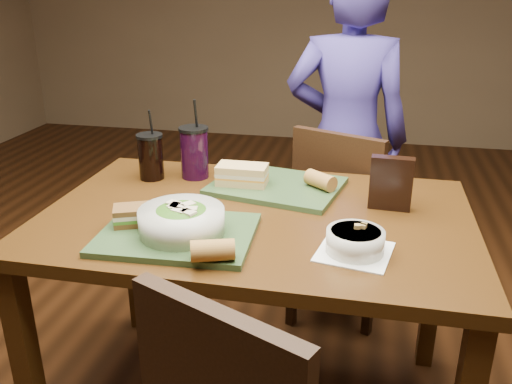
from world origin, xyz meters
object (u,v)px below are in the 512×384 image
sandwich_far (242,174)px  cup_cola (151,156)px  chair_far (335,218)px  salad_bowl (182,219)px  soup_bowl (355,241)px  sandwich_near (134,215)px  chip_bag (391,183)px  baguette_near (213,250)px  diner (346,139)px  dining_table (256,240)px  tray_far (276,186)px  tray_near (177,234)px  baguette_far (320,180)px  cup_berry (194,152)px

sandwich_far → cup_cola: cup_cola is taller
chair_far → salad_bowl: 0.95m
soup_bowl → sandwich_near: (-0.62, 0.01, 0.01)m
salad_bowl → chip_bag: (0.56, 0.33, 0.03)m
baguette_near → sandwich_near: bearing=150.1°
diner → sandwich_near: (-0.54, -1.07, 0.04)m
dining_table → cup_cola: cup_cola is taller
tray_far → chip_bag: bearing=-14.6°
dining_table → diner: size_ratio=0.86×
salad_bowl → cup_cola: bearing=121.4°
chip_bag → soup_bowl: bearing=-102.7°
baguette_near → cup_cola: 0.70m
dining_table → soup_bowl: (0.31, -0.20, 0.12)m
tray_near → diner: bearing=69.7°
tray_far → baguette_far: size_ratio=3.94×
dining_table → sandwich_far: size_ratio=7.71×
tray_far → sandwich_near: 0.53m
salad_bowl → baguette_near: salad_bowl is taller
tray_far → baguette_far: (0.15, -0.01, 0.04)m
chip_bag → cup_cola: bearing=176.2°
chair_far → sandwich_far: bearing=-126.5°
salad_bowl → soup_bowl: size_ratio=1.10×
dining_table → cup_cola: bearing=152.0°
dining_table → sandwich_far: (-0.09, 0.19, 0.14)m
chair_far → chip_bag: 0.62m
chair_far → cup_cola: size_ratio=3.49×
tray_near → sandwich_far: bearing=77.4°
diner → soup_bowl: size_ratio=7.03×
salad_bowl → cup_berry: (-0.12, 0.48, 0.04)m
dining_table → chair_far: (0.21, 0.60, -0.17)m
cup_cola → sandwich_near: bearing=-74.4°
tray_far → cup_cola: 0.46m
tray_far → salad_bowl: 0.47m
sandwich_near → chip_bag: 0.78m
salad_bowl → cup_cola: cup_cola is taller
tray_far → sandwich_near: size_ratio=3.18×
dining_table → chip_bag: chip_bag is taller
diner → cup_berry: size_ratio=5.28×
soup_bowl → baguette_near: soup_bowl is taller
sandwich_near → cup_berry: cup_berry is taller
chip_bag → baguette_far: bearing=162.1°
cup_cola → cup_berry: (0.15, 0.05, 0.01)m
chair_far → baguette_far: chair_far is taller
tray_far → cup_cola: cup_cola is taller
diner → sandwich_near: 1.20m
diner → cup_cola: (-0.65, -0.65, 0.08)m
tray_near → cup_cola: 0.51m
baguette_far → cup_cola: bearing=178.3°
chair_far → sandwich_far: size_ratio=5.21×
chair_far → cup_berry: size_ratio=3.08×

